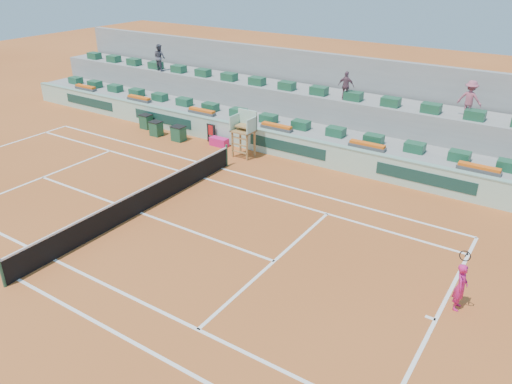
{
  "coord_description": "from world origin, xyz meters",
  "views": [
    {
      "loc": [
        13.8,
        -12.34,
        9.63
      ],
      "look_at": [
        4.0,
        2.5,
        1.0
      ],
      "focal_mm": 35.0,
      "sensor_mm": 36.0,
      "label": 1
    }
  ],
  "objects_px": {
    "umpire_chair": "(244,128)",
    "player_bag": "(219,142)",
    "tennis_player": "(461,287)",
    "drink_cooler_a": "(179,133)"
  },
  "relations": [
    {
      "from": "umpire_chair",
      "to": "player_bag",
      "type": "bearing_deg",
      "value": 167.51
    },
    {
      "from": "player_bag",
      "to": "umpire_chair",
      "type": "xyz_separation_m",
      "value": [
        2.01,
        -0.45,
        1.31
      ]
    },
    {
      "from": "player_bag",
      "to": "tennis_player",
      "type": "relative_size",
      "value": 0.45
    },
    {
      "from": "umpire_chair",
      "to": "tennis_player",
      "type": "relative_size",
      "value": 1.05
    },
    {
      "from": "drink_cooler_a",
      "to": "tennis_player",
      "type": "relative_size",
      "value": 0.37
    },
    {
      "from": "player_bag",
      "to": "drink_cooler_a",
      "type": "xyz_separation_m",
      "value": [
        -2.41,
        -0.56,
        0.19
      ]
    },
    {
      "from": "player_bag",
      "to": "umpire_chair",
      "type": "height_order",
      "value": "umpire_chair"
    },
    {
      "from": "drink_cooler_a",
      "to": "umpire_chair",
      "type": "bearing_deg",
      "value": 1.55
    },
    {
      "from": "umpire_chair",
      "to": "tennis_player",
      "type": "height_order",
      "value": "umpire_chair"
    },
    {
      "from": "umpire_chair",
      "to": "drink_cooler_a",
      "type": "xyz_separation_m",
      "value": [
        -4.42,
        -0.12,
        -1.12
      ]
    }
  ]
}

